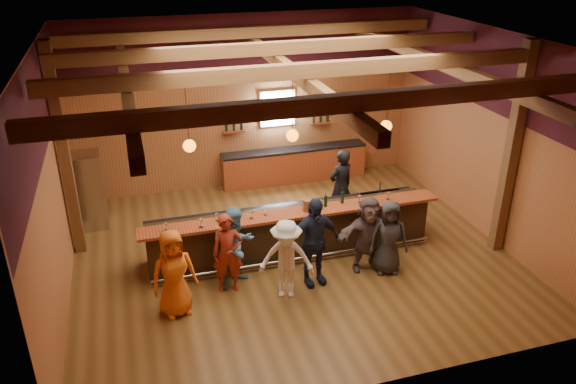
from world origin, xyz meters
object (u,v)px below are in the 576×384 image
back_bar_cabinet (294,165)px  customer_navy (314,242)px  customer_white (286,259)px  customer_dark (389,237)px  stainless_fridge (88,191)px  bar_counter (291,230)px  customer_orange (174,273)px  ice_bucket (308,205)px  bartender (341,186)px  bottle_a (326,201)px  customer_denim (237,246)px  customer_redvest (228,253)px  customer_brown (368,234)px

back_bar_cabinet → customer_navy: customer_navy is taller
customer_white → customer_dark: 2.20m
stainless_fridge → customer_navy: (4.19, -3.71, 0.02)m
customer_dark → back_bar_cabinet: bearing=108.9°
bar_counter → stainless_fridge: stainless_fridge is taller
customer_orange → ice_bucket: (2.88, 1.14, 0.40)m
customer_navy → bartender: (1.44, 2.25, -0.01)m
bar_counter → bottle_a: (0.68, -0.26, 0.71)m
customer_navy → ice_bucket: 1.01m
bar_counter → bartender: bartender is taller
bar_counter → stainless_fridge: (-4.12, 2.45, 0.38)m
customer_orange → bottle_a: size_ratio=5.33×
customer_orange → customer_dark: 4.25m
bartender → ice_bucket: bearing=27.1°
customer_orange → customer_denim: size_ratio=1.02×
bar_counter → customer_white: customer_white is taller
customer_denim → bar_counter: bearing=3.5°
customer_white → bartender: size_ratio=0.87×
back_bar_cabinet → customer_orange: 6.31m
bar_counter → customer_white: 1.64m
stainless_fridge → customer_denim: stainless_fridge is taller
customer_redvest → customer_dark: (3.19, -0.30, -0.02)m
bar_counter → customer_brown: customer_brown is taller
bar_counter → customer_brown: 1.71m
customer_denim → bartender: 3.39m
stainless_fridge → customer_denim: 4.30m
bar_counter → customer_orange: bearing=-150.7°
back_bar_cabinet → bottle_a: bearing=-97.5°
customer_orange → customer_redvest: customer_orange is taller
back_bar_cabinet → customer_denim: size_ratio=2.44×
customer_denim → customer_dark: 3.02m
customer_navy → ice_bucket: (0.21, 0.94, 0.31)m
customer_denim → customer_brown: bearing=-33.8°
customer_navy → ice_bucket: customer_navy is taller
bar_counter → bartender: 1.85m
back_bar_cabinet → customer_denim: (-2.52, -4.41, 0.34)m
ice_bucket → bottle_a: 0.41m
bartender → bar_counter: bearing=13.6°
customer_denim → customer_white: 1.04m
customer_orange → ice_bucket: size_ratio=6.84×
customer_white → customer_orange: bearing=-163.1°
stainless_fridge → ice_bucket: 5.21m
ice_bucket → stainless_fridge: bearing=147.8°
customer_navy → ice_bucket: size_ratio=7.52×
customer_orange → bartender: (4.12, 2.45, 0.08)m
customer_white → bottle_a: (1.23, 1.26, 0.44)m
stainless_fridge → customer_redvest: 4.30m
customer_redvest → customer_denim: 0.27m
bartender → bottle_a: size_ratio=5.81×
customer_denim → ice_bucket: (1.62, 0.51, 0.41)m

